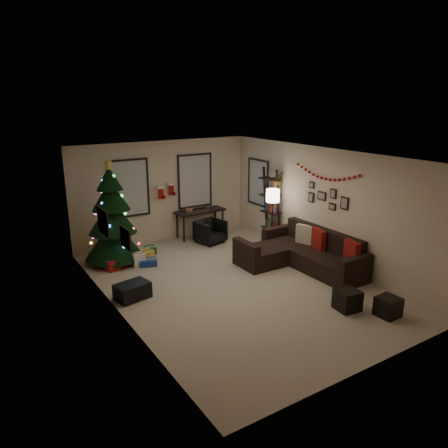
# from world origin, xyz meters

# --- Properties ---
(floor) EXTENTS (7.00, 7.00, 0.00)m
(floor) POSITION_xyz_m (0.00, 0.00, 0.00)
(floor) COLOR #BCA78E
(floor) RESTS_ON ground
(ceiling) EXTENTS (7.00, 7.00, 0.00)m
(ceiling) POSITION_xyz_m (0.00, 0.00, 2.70)
(ceiling) COLOR white
(ceiling) RESTS_ON floor
(wall_back) EXTENTS (5.00, 0.00, 5.00)m
(wall_back) POSITION_xyz_m (0.00, 3.50, 1.35)
(wall_back) COLOR beige
(wall_back) RESTS_ON floor
(wall_front) EXTENTS (5.00, 0.00, 5.00)m
(wall_front) POSITION_xyz_m (0.00, -3.50, 1.35)
(wall_front) COLOR beige
(wall_front) RESTS_ON floor
(wall_left) EXTENTS (0.00, 7.00, 7.00)m
(wall_left) POSITION_xyz_m (-2.50, 0.00, 1.35)
(wall_left) COLOR beige
(wall_left) RESTS_ON floor
(wall_right) EXTENTS (0.00, 7.00, 7.00)m
(wall_right) POSITION_xyz_m (2.50, 0.00, 1.35)
(wall_right) COLOR beige
(wall_right) RESTS_ON floor
(window_back_left) EXTENTS (1.05, 0.06, 1.50)m
(window_back_left) POSITION_xyz_m (-0.95, 3.47, 1.55)
(window_back_left) COLOR #728CB2
(window_back_left) RESTS_ON wall_back
(window_back_right) EXTENTS (1.05, 0.06, 1.50)m
(window_back_right) POSITION_xyz_m (0.95, 3.47, 1.55)
(window_back_right) COLOR #728CB2
(window_back_right) RESTS_ON wall_back
(window_right_wall) EXTENTS (0.06, 0.90, 1.30)m
(window_right_wall) POSITION_xyz_m (2.47, 2.55, 1.50)
(window_right_wall) COLOR #728CB2
(window_right_wall) RESTS_ON wall_right
(christmas_tree) EXTENTS (1.35, 1.35, 2.51)m
(christmas_tree) POSITION_xyz_m (-1.73, 2.57, 1.04)
(christmas_tree) COLOR black
(christmas_tree) RESTS_ON floor
(presents) EXTENTS (1.50, 1.00, 0.30)m
(presents) POSITION_xyz_m (-1.40, 2.26, 0.12)
(presents) COLOR #14591E
(presents) RESTS_ON floor
(sofa) EXTENTS (1.88, 2.73, 0.87)m
(sofa) POSITION_xyz_m (1.84, 0.01, 0.28)
(sofa) COLOR black
(sofa) RESTS_ON floor
(pillow_red_a) EXTENTS (0.24, 0.48, 0.46)m
(pillow_red_a) POSITION_xyz_m (2.21, -1.14, 0.64)
(pillow_red_a) COLOR maroon
(pillow_red_a) RESTS_ON sofa
(pillow_red_b) EXTENTS (0.24, 0.48, 0.46)m
(pillow_red_b) POSITION_xyz_m (2.21, -0.15, 0.64)
(pillow_red_b) COLOR maroon
(pillow_red_b) RESTS_ON sofa
(pillow_cream) EXTENTS (0.29, 0.48, 0.46)m
(pillow_cream) POSITION_xyz_m (2.21, 0.29, 0.63)
(pillow_cream) COLOR beige
(pillow_cream) RESTS_ON sofa
(ottoman_near) EXTENTS (0.46, 0.46, 0.38)m
(ottoman_near) POSITION_xyz_m (1.11, -2.07, 0.19)
(ottoman_near) COLOR black
(ottoman_near) RESTS_ON floor
(ottoman_far) EXTENTS (0.39, 0.39, 0.36)m
(ottoman_far) POSITION_xyz_m (1.54, -2.63, 0.18)
(ottoman_far) COLOR black
(ottoman_far) RESTS_ON floor
(desk) EXTENTS (1.41, 0.50, 0.76)m
(desk) POSITION_xyz_m (0.97, 3.22, 0.67)
(desk) COLOR black
(desk) RESTS_ON floor
(desk_chair) EXTENTS (0.74, 0.71, 0.64)m
(desk_chair) POSITION_xyz_m (0.91, 2.57, 0.32)
(desk_chair) COLOR black
(desk_chair) RESTS_ON floor
(bookshelf) EXTENTS (0.30, 0.59, 2.04)m
(bookshelf) POSITION_xyz_m (2.30, 1.73, 0.98)
(bookshelf) COLOR black
(bookshelf) RESTS_ON floor
(potted_plant) EXTENTS (0.57, 0.57, 0.48)m
(potted_plant) POSITION_xyz_m (2.30, 1.54, 1.81)
(potted_plant) COLOR #4C4C4C
(potted_plant) RESTS_ON bookshelf
(floor_lamp) EXTENTS (0.34, 0.34, 1.59)m
(floor_lamp) POSITION_xyz_m (1.95, 1.25, 1.33)
(floor_lamp) COLOR black
(floor_lamp) RESTS_ON floor
(art_map) EXTENTS (0.04, 0.60, 0.50)m
(art_map) POSITION_xyz_m (-2.48, 0.72, 1.57)
(art_map) COLOR black
(art_map) RESTS_ON wall_left
(art_abstract) EXTENTS (0.04, 0.45, 0.35)m
(art_abstract) POSITION_xyz_m (-2.48, -0.46, 1.59)
(art_abstract) COLOR black
(art_abstract) RESTS_ON wall_left
(gallery) EXTENTS (0.03, 1.25, 0.54)m
(gallery) POSITION_xyz_m (2.48, -0.07, 1.57)
(gallery) COLOR black
(gallery) RESTS_ON wall_right
(garland) EXTENTS (0.08, 1.90, 0.30)m
(garland) POSITION_xyz_m (2.45, -0.02, 2.12)
(garland) COLOR #A5140C
(garland) RESTS_ON wall_right
(stocking_left) EXTENTS (0.20, 0.05, 0.36)m
(stocking_left) POSITION_xyz_m (-0.14, 3.31, 1.39)
(stocking_left) COLOR #990F0C
(stocking_left) RESTS_ON wall_back
(stocking_right) EXTENTS (0.20, 0.05, 0.36)m
(stocking_right) POSITION_xyz_m (0.19, 3.37, 1.43)
(stocking_right) COLOR #990F0C
(stocking_right) RESTS_ON wall_back
(storage_bin) EXTENTS (0.72, 0.55, 0.32)m
(storage_bin) POSITION_xyz_m (-2.09, 0.49, 0.16)
(storage_bin) COLOR black
(storage_bin) RESTS_ON floor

